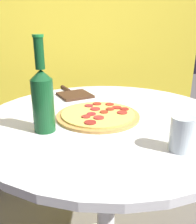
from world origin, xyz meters
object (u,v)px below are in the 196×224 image
(beer_bottle, at_px, (43,97))
(drinking_glass, at_px, (182,134))
(pizza, at_px, (98,115))
(pizza_paddle, at_px, (73,94))

(beer_bottle, bearing_deg, drinking_glass, -31.75)
(pizza, xyz_separation_m, pizza_paddle, (-0.05, 0.32, -0.00))
(pizza_paddle, bearing_deg, drinking_glass, -175.27)
(pizza_paddle, bearing_deg, pizza, 174.72)
(drinking_glass, bearing_deg, beer_bottle, 148.25)
(pizza_paddle, bearing_deg, beer_bottle, 144.78)
(beer_bottle, distance_m, drinking_glass, 0.44)
(beer_bottle, bearing_deg, pizza_paddle, 69.05)
(pizza, relative_size, drinking_glass, 3.16)
(drinking_glass, bearing_deg, pizza, 118.21)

